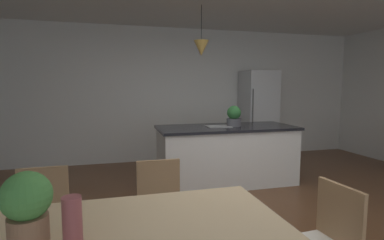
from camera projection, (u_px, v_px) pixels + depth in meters
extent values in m
cube|color=brown|center=(244.00, 229.00, 3.22)|extent=(10.00, 8.40, 0.04)
cube|color=silver|center=(179.00, 95.00, 6.20)|extent=(10.00, 0.12, 2.70)
cube|color=#D1B284|center=(98.00, 236.00, 1.56)|extent=(2.05, 0.97, 0.04)
cylinder|color=#D1B284|center=(234.00, 240.00, 2.23)|extent=(0.06, 0.06, 0.73)
cube|color=#A87F56|center=(41.00, 230.00, 2.25)|extent=(0.41, 0.41, 0.04)
cube|color=white|center=(41.00, 226.00, 2.24)|extent=(0.37, 0.37, 0.03)
cube|color=#A87F56|center=(44.00, 193.00, 2.39)|extent=(0.38, 0.04, 0.42)
cube|color=#A87F56|center=(340.00, 216.00, 1.97)|extent=(0.06, 0.38, 0.42)
cube|color=#A87F56|center=(162.00, 217.00, 2.48)|extent=(0.40, 0.40, 0.04)
cube|color=white|center=(162.00, 213.00, 2.48)|extent=(0.36, 0.36, 0.03)
cube|color=#A87F56|center=(159.00, 183.00, 2.63)|extent=(0.38, 0.03, 0.42)
cylinder|color=#A87F56|center=(178.00, 230.00, 2.71)|extent=(0.04, 0.04, 0.41)
cylinder|color=#A87F56|center=(140.00, 235.00, 2.63)|extent=(0.04, 0.04, 0.41)
cube|color=white|center=(226.00, 155.00, 4.67)|extent=(2.08, 0.86, 0.88)
cube|color=black|center=(227.00, 128.00, 4.63)|extent=(2.14, 0.92, 0.04)
cube|color=gray|center=(219.00, 126.00, 4.59)|extent=(0.36, 0.30, 0.01)
cube|color=silver|center=(258.00, 115.00, 6.27)|extent=(0.66, 0.64, 1.85)
cylinder|color=#4C4C4C|center=(253.00, 117.00, 5.87)|extent=(0.02, 0.02, 1.11)
cylinder|color=black|center=(201.00, 23.00, 4.35)|extent=(0.01, 0.01, 0.51)
cone|color=olive|center=(201.00, 48.00, 4.39)|extent=(0.22, 0.22, 0.22)
cylinder|color=#4C4C51|center=(234.00, 122.00, 4.65)|extent=(0.22, 0.22, 0.12)
sphere|color=#2D6B33|center=(234.00, 113.00, 4.63)|extent=(0.22, 0.22, 0.22)
cylinder|color=#8C664C|center=(29.00, 231.00, 1.41)|extent=(0.18, 0.18, 0.15)
sphere|color=#478C42|center=(26.00, 196.00, 1.39)|extent=(0.23, 0.23, 0.23)
cylinder|color=#994C51|center=(72.00, 220.00, 1.44)|extent=(0.09, 0.09, 0.23)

